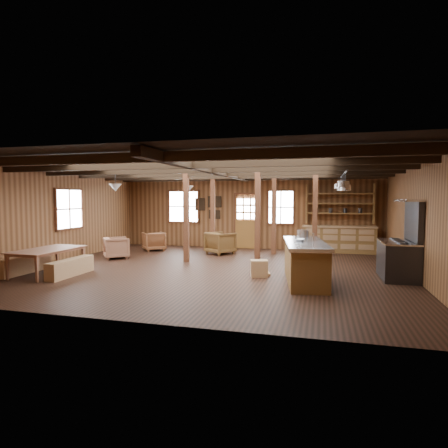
# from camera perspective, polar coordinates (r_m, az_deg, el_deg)

# --- Properties ---
(room) EXTENTS (10.04, 9.04, 2.84)m
(room) POSITION_cam_1_polar(r_m,az_deg,el_deg) (10.12, -1.40, 0.87)
(room) COLOR black
(room) RESTS_ON ground
(ceiling_joists) EXTENTS (9.80, 8.82, 0.18)m
(ceiling_joists) POSITION_cam_1_polar(r_m,az_deg,el_deg) (10.31, -1.14, 8.05)
(ceiling_joists) COLOR black
(ceiling_joists) RESTS_ON ceiling
(timber_posts) EXTENTS (3.95, 2.35, 2.80)m
(timber_posts) POSITION_cam_1_polar(r_m,az_deg,el_deg) (12.02, 3.74, 1.36)
(timber_posts) COLOR #452313
(timber_posts) RESTS_ON floor
(back_door) EXTENTS (1.02, 0.08, 2.15)m
(back_door) POSITION_cam_1_polar(r_m,az_deg,el_deg) (14.48, 3.51, -0.26)
(back_door) COLOR brown
(back_door) RESTS_ON floor
(window_back_left) EXTENTS (1.32, 0.06, 1.32)m
(window_back_left) POSITION_cam_1_polar(r_m,az_deg,el_deg) (15.17, -6.16, 2.65)
(window_back_left) COLOR white
(window_back_left) RESTS_ON wall_back
(window_back_right) EXTENTS (1.02, 0.06, 1.32)m
(window_back_right) POSITION_cam_1_polar(r_m,az_deg,el_deg) (14.26, 8.66, 2.54)
(window_back_right) COLOR white
(window_back_right) RESTS_ON wall_back
(window_left) EXTENTS (0.14, 1.24, 1.32)m
(window_left) POSITION_cam_1_polar(r_m,az_deg,el_deg) (12.84, -22.54, 2.12)
(window_left) COLOR white
(window_left) RESTS_ON wall_back
(notice_boards) EXTENTS (1.08, 0.03, 0.90)m
(notice_boards) POSITION_cam_1_polar(r_m,az_deg,el_deg) (14.81, -2.18, 2.78)
(notice_boards) COLOR white
(notice_boards) RESTS_ON wall_back
(back_counter) EXTENTS (2.55, 0.60, 2.45)m
(back_counter) POSITION_cam_1_polar(r_m,az_deg,el_deg) (13.99, 17.09, -1.72)
(back_counter) COLOR brown
(back_counter) RESTS_ON floor
(pendant_lamps) EXTENTS (1.86, 2.36, 0.66)m
(pendant_lamps) POSITION_cam_1_polar(r_m,az_deg,el_deg) (11.85, -10.59, 5.38)
(pendant_lamps) COLOR #2D2D2F
(pendant_lamps) RESTS_ON ceiling
(pot_rack) EXTENTS (0.35, 3.00, 0.45)m
(pot_rack) POSITION_cam_1_polar(r_m,az_deg,el_deg) (9.97, 17.64, 5.70)
(pot_rack) COLOR #2D2D2F
(pot_rack) RESTS_ON ceiling
(kitchen_island) EXTENTS (1.24, 2.60, 1.20)m
(kitchen_island) POSITION_cam_1_polar(r_m,az_deg,el_deg) (8.91, 12.23, -5.62)
(kitchen_island) COLOR brown
(kitchen_island) RESTS_ON floor
(step_stool) EXTENTS (0.54, 0.44, 0.41)m
(step_stool) POSITION_cam_1_polar(r_m,az_deg,el_deg) (9.36, 5.38, -6.76)
(step_stool) COLOR #9A6E46
(step_stool) RESTS_ON floor
(commercial_range) EXTENTS (0.80, 1.55, 1.92)m
(commercial_range) POSITION_cam_1_polar(r_m,az_deg,el_deg) (10.00, 25.26, -4.03)
(commercial_range) COLOR #2D2D2F
(commercial_range) RESTS_ON floor
(dining_table) EXTENTS (1.08, 1.89, 0.66)m
(dining_table) POSITION_cam_1_polar(r_m,az_deg,el_deg) (10.56, -25.09, -5.23)
(dining_table) COLOR brown
(dining_table) RESTS_ON floor
(bench_wall) EXTENTS (0.31, 1.64, 0.45)m
(bench_wall) POSITION_cam_1_polar(r_m,az_deg,el_deg) (11.06, -28.08, -5.46)
(bench_wall) COLOR #9A6E46
(bench_wall) RESTS_ON floor
(bench_aisle) EXTENTS (0.29, 1.54, 0.42)m
(bench_aisle) POSITION_cam_1_polar(r_m,az_deg,el_deg) (10.19, -22.35, -6.14)
(bench_aisle) COLOR #9A6E46
(bench_aisle) RESTS_ON floor
(armchair_a) EXTENTS (1.05, 1.06, 0.69)m
(armchair_a) POSITION_cam_1_polar(r_m,az_deg,el_deg) (14.14, -10.66, -2.60)
(armchair_a) COLOR brown
(armchair_a) RESTS_ON floor
(armchair_b) EXTENTS (1.16, 1.17, 0.77)m
(armchair_b) POSITION_cam_1_polar(r_m,az_deg,el_deg) (13.04, -0.54, -2.90)
(armchair_b) COLOR brown
(armchair_b) RESTS_ON floor
(armchair_c) EXTENTS (1.05, 1.05, 0.69)m
(armchair_c) POSITION_cam_1_polar(r_m,az_deg,el_deg) (12.59, -16.06, -3.49)
(armchair_c) COLOR #905C41
(armchair_c) RESTS_ON floor
(counter_pot) EXTENTS (0.31, 0.31, 0.19)m
(counter_pot) POSITION_cam_1_polar(r_m,az_deg,el_deg) (9.84, 11.92, -1.44)
(counter_pot) COLOR silver
(counter_pot) RESTS_ON kitchen_island
(bowl) EXTENTS (0.30, 0.30, 0.06)m
(bowl) POSITION_cam_1_polar(r_m,az_deg,el_deg) (8.91, 11.43, -2.41)
(bowl) COLOR silver
(bowl) RESTS_ON kitchen_island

